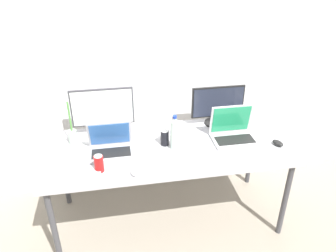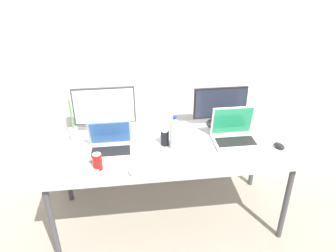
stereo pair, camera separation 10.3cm
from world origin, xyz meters
name	(u,v)px [view 1 (the left image)]	position (x,y,z in m)	size (l,w,h in m)	color
ground_plane	(168,216)	(0.00, 0.00, 0.00)	(16.00, 16.00, 0.00)	gray
wall_back	(156,55)	(0.00, 0.59, 1.30)	(7.00, 0.08, 2.60)	silver
work_desk	(168,152)	(0.00, 0.00, 0.69)	(1.89, 0.81, 0.74)	#424247
monitor_left	(103,110)	(-0.48, 0.29, 0.96)	(0.50, 0.19, 0.40)	#38383D
monitor_center	(218,105)	(0.49, 0.29, 0.92)	(0.46, 0.21, 0.35)	black
laptop_silver	(111,145)	(-0.44, 0.00, 0.80)	(0.33, 0.25, 0.25)	#B7B7BC
laptop_secondary	(233,132)	(0.54, 0.02, 0.80)	(0.35, 0.26, 0.27)	#B7B7BC
keyboard_main	(156,164)	(-0.13, -0.24, 0.75)	(0.42, 0.13, 0.02)	white
keyboard_aux	(70,174)	(-0.73, -0.25, 0.75)	(0.42, 0.14, 0.02)	#B2B2B7
mouse_by_keyboard	(136,171)	(-0.28, -0.31, 0.76)	(0.06, 0.11, 0.04)	silver
mouse_by_laptop	(278,143)	(0.85, -0.14, 0.76)	(0.06, 0.10, 0.04)	black
water_bottle	(175,134)	(0.04, -0.04, 0.87)	(0.07, 0.07, 0.28)	silver
soda_can_near_keyboard	(165,138)	(-0.02, 0.03, 0.80)	(0.07, 0.07, 0.13)	black
soda_can_by_laptop	(99,164)	(-0.53, -0.24, 0.80)	(0.07, 0.07, 0.13)	red
bamboo_vase	(73,135)	(-0.73, 0.17, 0.81)	(0.07, 0.07, 0.36)	#B2D1B7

